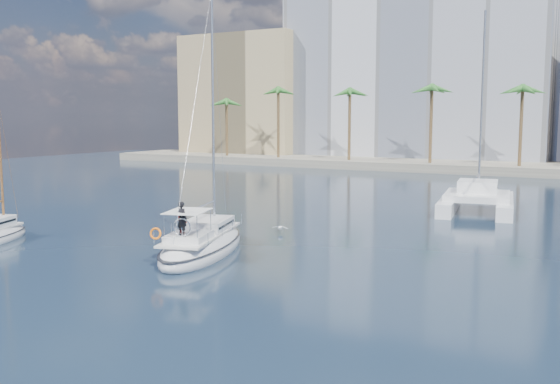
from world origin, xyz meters
The scene contains 9 objects.
ground centered at (0.00, 0.00, 0.00)m, with size 160.00×160.00×0.00m, color black.
quay centered at (0.00, 61.00, 0.60)m, with size 120.00×14.00×1.20m, color gray.
building_modern centered at (-12.00, 73.00, 14.00)m, with size 42.00×16.00×28.00m, color silver.
building_tan_left centered at (-42.00, 69.00, 11.00)m, with size 22.00×14.00×22.00m, color tan.
palm_left centered at (-34.00, 57.00, 10.28)m, with size 3.60×3.60×12.30m.
palm_centre centered at (0.00, 57.00, 10.28)m, with size 3.60×3.60×12.30m.
main_sloop centered at (-2.36, -1.34, 0.50)m, with size 6.19×10.96×15.52m.
catamaran centered at (8.02, 22.23, 1.12)m, with size 7.04×11.70×16.19m.
seagull centered at (-1.48, 6.23, 0.35)m, with size 1.17×0.50×0.22m.
Camera 1 is at (17.92, -29.47, 7.66)m, focal length 40.00 mm.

